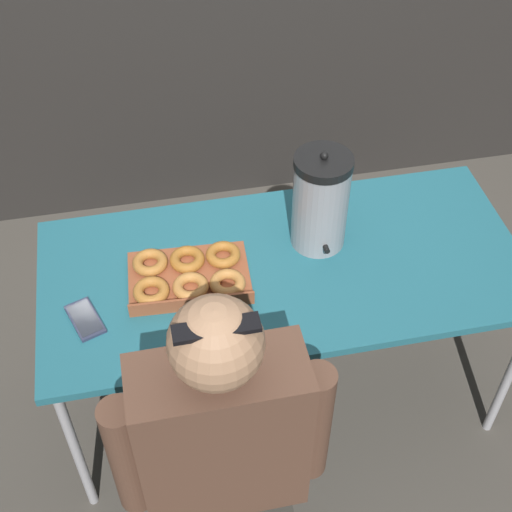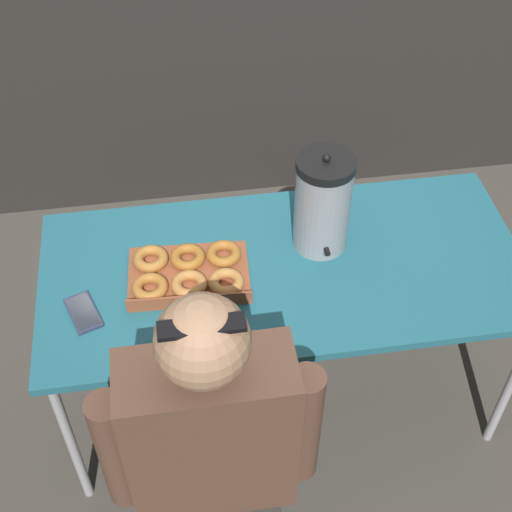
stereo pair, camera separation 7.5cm
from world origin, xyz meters
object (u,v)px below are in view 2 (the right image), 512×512
Objects in this scene: donut_box at (188,273)px; coffee_urn at (323,203)px; person_seated at (213,460)px; cell_phone at (83,312)px.

donut_box is 0.47m from coffee_urn.
person_seated reaches higher than donut_box.
coffee_urn is (0.43, 0.10, 0.14)m from donut_box.
person_seated is (0.33, -0.46, -0.13)m from cell_phone.
coffee_urn reaches higher than donut_box.
donut_box is 0.32× the size of person_seated.
person_seated is (0.01, -0.56, -0.15)m from donut_box.
person_seated reaches higher than coffee_urn.
coffee_urn is 0.83m from person_seated.
donut_box is 2.31× the size of cell_phone.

